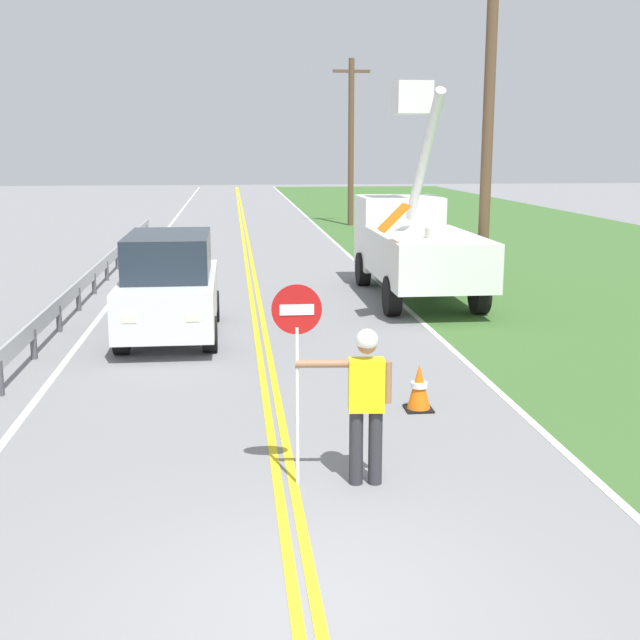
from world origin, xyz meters
TOP-DOWN VIEW (x-y plane):
  - ground_plane at (0.00, 0.00)m, footprint 160.00×160.00m
  - grass_verge_right at (11.60, 20.00)m, footprint 16.00×110.00m
  - centerline_yellow_left at (-0.09, 20.00)m, footprint 0.11×110.00m
  - centerline_yellow_right at (0.09, 20.00)m, footprint 0.11×110.00m
  - edge_line_right at (3.60, 20.00)m, footprint 0.12×110.00m
  - edge_line_left at (-3.60, 20.00)m, footprint 0.12×110.00m
  - flagger_worker at (0.91, 2.62)m, footprint 1.09×0.27m
  - stop_sign_paddle at (0.14, 2.68)m, footprint 0.56×0.04m
  - utility_bucket_truck at (4.10, 14.67)m, footprint 2.67×6.81m
  - oncoming_suv_nearest at (-1.83, 10.54)m, footprint 1.92×4.61m
  - utility_pole_near at (5.85, 14.32)m, footprint 1.80×0.28m
  - utility_pole_mid at (5.31, 34.43)m, footprint 1.80×0.28m
  - traffic_cone_lead at (2.13, 5.22)m, footprint 0.40×0.40m
  - guardrail_left_shoulder at (-4.20, 14.62)m, footprint 0.10×32.00m

SIDE VIEW (x-z plane):
  - ground_plane at x=0.00m, z-range 0.00..0.00m
  - grass_verge_right at x=11.60m, z-range 0.00..0.01m
  - centerline_yellow_left at x=-0.09m, z-range 0.00..0.01m
  - centerline_yellow_right at x=0.09m, z-range 0.00..0.01m
  - edge_line_right at x=3.60m, z-range 0.00..0.01m
  - edge_line_left at x=-3.60m, z-range 0.00..0.01m
  - traffic_cone_lead at x=2.13m, z-range -0.01..0.69m
  - guardrail_left_shoulder at x=-4.20m, z-range 0.16..0.87m
  - flagger_worker at x=0.91m, z-range 0.13..1.96m
  - oncoming_suv_nearest at x=-1.83m, z-range 0.01..2.11m
  - utility_bucket_truck at x=4.10m, z-range -1.31..4.13m
  - stop_sign_paddle at x=0.14m, z-range 0.54..2.87m
  - utility_pole_mid at x=5.31m, z-range 0.18..8.14m
  - utility_pole_near at x=5.85m, z-range 0.18..8.89m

